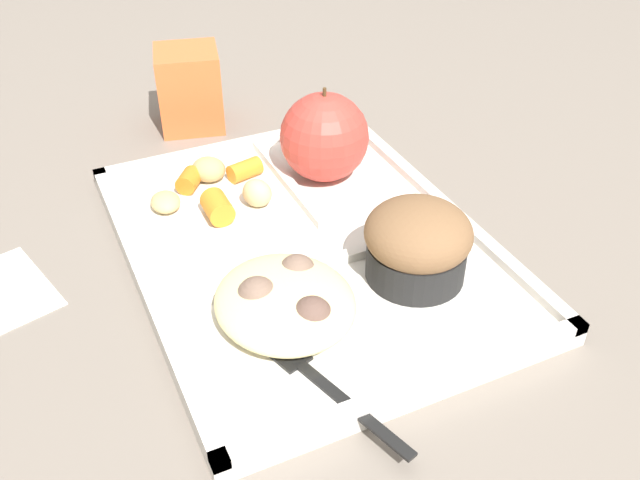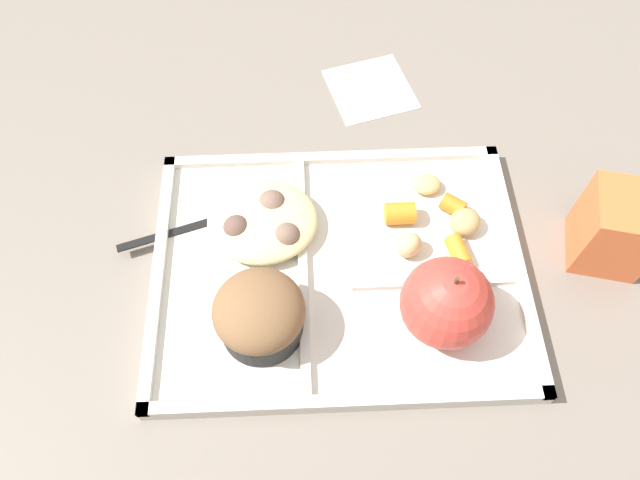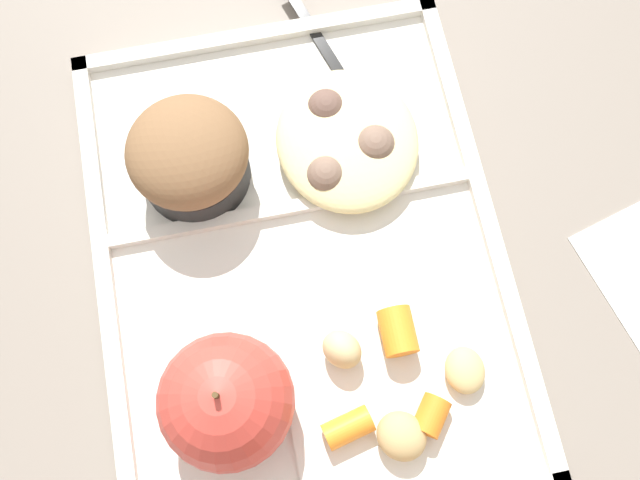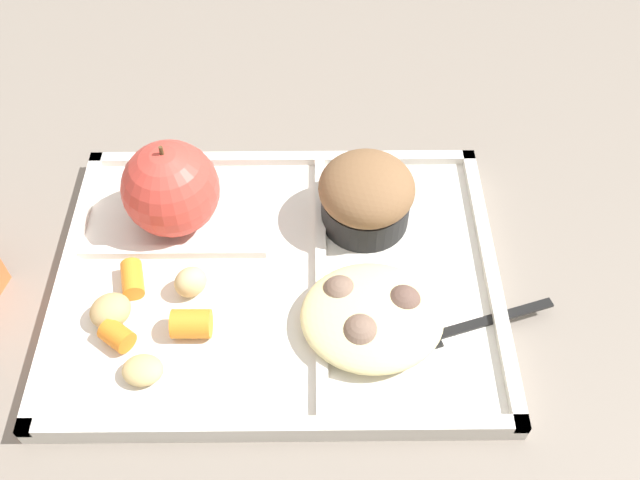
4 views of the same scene
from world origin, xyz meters
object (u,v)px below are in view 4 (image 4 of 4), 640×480
lunch_tray (279,279)px  bran_muffin (366,195)px  green_apple (171,189)px  plastic_fork (448,332)px

lunch_tray → bran_muffin: bearing=39.2°
bran_muffin → lunch_tray: bearing=-140.8°
lunch_tray → green_apple: bearing=146.1°
lunch_tray → green_apple: green_apple is taller
bran_muffin → plastic_fork: 0.14m
plastic_fork → bran_muffin: bearing=117.2°
plastic_fork → green_apple: bearing=152.5°
lunch_tray → green_apple: 0.12m
green_apple → bran_muffin: (0.17, 0.00, -0.01)m
green_apple → plastic_fork: size_ratio=0.58×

